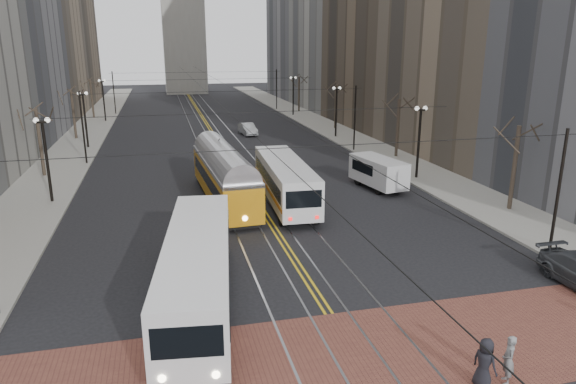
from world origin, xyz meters
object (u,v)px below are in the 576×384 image
streetcar (224,180)px  sedan_grey (287,165)px  transit_bus (198,272)px  rear_bus (285,183)px  cargo_van (378,174)px  sedan_silver (248,129)px  pedestrian_b (508,360)px  pedestrian_a (485,363)px

streetcar → sedan_grey: (6.15, 6.97, -0.81)m
transit_bus → sedan_grey: 23.29m
transit_bus → rear_bus: transit_bus is taller
cargo_van → sedan_silver: (-5.49, 26.22, -0.46)m
streetcar → sedan_grey: size_ratio=3.04×
pedestrian_b → transit_bus: bearing=-105.6°
sedan_grey → sedan_silver: size_ratio=1.01×
sedan_grey → sedan_silver: 19.82m
transit_bus → pedestrian_b: size_ratio=7.29×
sedan_grey → pedestrian_a: size_ratio=2.53×
streetcar → pedestrian_b: (6.28, -22.03, -0.70)m
transit_bus → sedan_grey: transit_bus is taller
pedestrian_b → rear_bus: bearing=-149.6°
transit_bus → cargo_van: size_ratio=2.29×
sedan_silver → pedestrian_b: 48.82m
streetcar → sedan_grey: bearing=45.4°
transit_bus → rear_bus: bearing=69.7°
streetcar → rear_bus: size_ratio=1.15×
cargo_van → pedestrian_a: size_ratio=3.11×
rear_bus → sedan_silver: rear_bus is taller
streetcar → cargo_van: size_ratio=2.48×
sedan_silver → sedan_grey: bearing=-95.8°
pedestrian_a → sedan_grey: bearing=-23.7°
rear_bus → cargo_van: (7.69, 2.03, -0.32)m
pedestrian_b → sedan_grey: bearing=-155.8°
pedestrian_a → cargo_van: bearing=-37.6°
streetcar → pedestrian_a: 22.69m
transit_bus → sedan_silver: bearing=84.9°
sedan_grey → pedestrian_b: pedestrian_b is taller
sedan_grey → transit_bus: bearing=-121.6°
sedan_silver → pedestrian_a: bearing=-96.6°
cargo_van → streetcar: bearing=173.3°
transit_bus → cargo_van: (14.49, 15.06, -0.34)m
sedan_grey → sedan_silver: sedan_grey is taller
rear_bus → pedestrian_a: bearing=-83.3°
sedan_grey → sedan_silver: (0.00, 19.82, -0.03)m
streetcar → cargo_van: 11.65m
sedan_grey → streetcar: bearing=-140.3°
transit_bus → streetcar: bearing=86.1°
rear_bus → sedan_grey: rear_bus is taller
sedan_silver → pedestrian_a: 48.82m
rear_bus → pedestrian_a: size_ratio=6.70×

